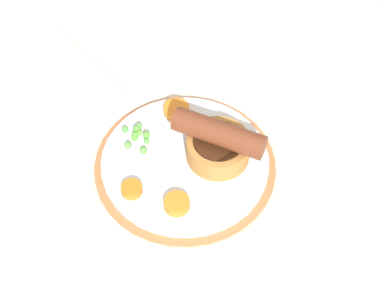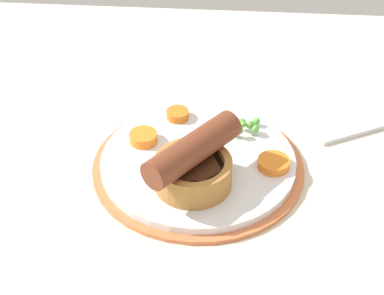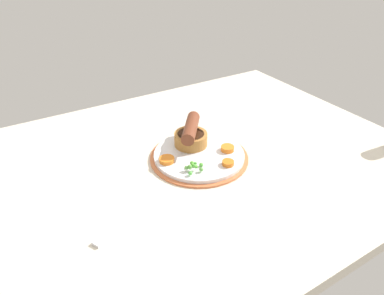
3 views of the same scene
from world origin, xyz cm
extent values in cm
cube|color=beige|center=(0.00, 0.00, 1.50)|extent=(110.00, 80.00, 3.00)
cylinder|color=#CC6B3D|center=(3.05, -0.77, 3.25)|extent=(23.55, 23.55, 0.50)
cylinder|color=silver|center=(3.05, -0.77, 3.70)|extent=(21.66, 21.66, 1.40)
cylinder|color=#AD7538|center=(3.31, 3.52, 5.98)|extent=(8.15, 8.15, 3.16)
cylinder|color=#472614|center=(3.31, 3.52, 7.41)|extent=(6.52, 6.52, 0.30)
cylinder|color=brown|center=(3.31, 3.52, 9.13)|extent=(9.73, 11.21, 3.13)
sphere|color=#5AA440|center=(-2.58, -5.93, 5.58)|extent=(0.98, 0.98, 0.98)
sphere|color=green|center=(-1.64, -6.25, 5.64)|extent=(0.91, 0.91, 0.91)
sphere|color=green|center=(-0.59, -4.99, 5.25)|extent=(0.71, 0.71, 0.71)
sphere|color=#5DAF36|center=(-1.79, -5.71, 5.73)|extent=(0.70, 0.70, 0.70)
sphere|color=#61AC4E|center=(-2.65, -6.05, 5.45)|extent=(0.78, 0.78, 0.78)
sphere|color=#5DA449|center=(-3.21, -5.49, 5.32)|extent=(0.88, 0.88, 0.88)
sphere|color=#5DA548|center=(-0.60, -7.50, 5.11)|extent=(0.96, 0.96, 0.96)
sphere|color=#55B847|center=(-3.32, -7.38, 5.04)|extent=(0.91, 0.91, 0.91)
sphere|color=#53AF35|center=(-1.32, -6.45, 5.47)|extent=(0.80, 0.80, 0.80)
sphere|color=#56B03A|center=(-1.37, -4.85, 5.52)|extent=(0.94, 0.94, 0.94)
sphere|color=#5BAD42|center=(0.53, -5.71, 4.88)|extent=(0.96, 0.96, 0.96)
cylinder|color=orange|center=(-5.21, -0.26, 4.89)|extent=(4.95, 4.95, 0.98)
cylinder|color=orange|center=(6.06, -8.27, 4.90)|extent=(3.79, 3.79, 1.00)
cylinder|color=orange|center=(9.50, -3.34, 4.97)|extent=(4.35, 4.35, 1.14)
cube|color=silver|center=(-18.96, -10.70, 3.30)|extent=(16.71, 9.71, 0.60)
camera|label=1|loc=(49.98, -11.49, 71.21)|focal=60.00mm
camera|label=2|loc=(-0.58, 53.91, 49.40)|focal=60.00mm
camera|label=3|loc=(-33.51, -58.35, 49.15)|focal=32.00mm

